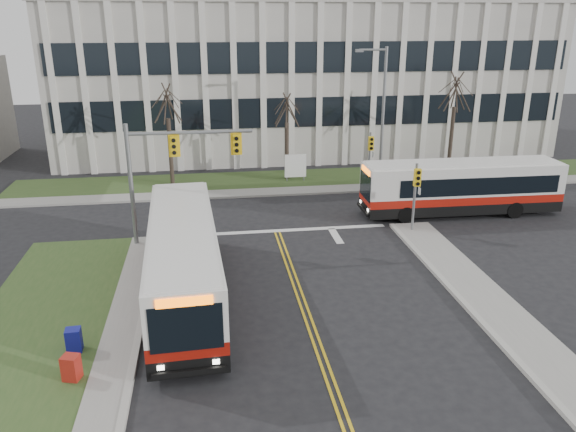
% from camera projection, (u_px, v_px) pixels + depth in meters
% --- Properties ---
extents(ground, '(120.00, 120.00, 0.00)m').
position_uv_depth(ground, '(302.00, 302.00, 22.79)').
color(ground, black).
rests_on(ground, ground).
extents(grass_verge, '(5.00, 26.00, 0.12)m').
position_uv_depth(grass_verge, '(1.00, 403.00, 16.73)').
color(grass_verge, '#324D21').
rests_on(grass_verge, ground).
extents(sidewalk_west, '(1.20, 26.00, 0.14)m').
position_uv_depth(sidewalk_west, '(104.00, 394.00, 17.14)').
color(sidewalk_west, '#9E9B93').
rests_on(sidewalk_west, ground).
extents(sidewalk_east, '(2.00, 26.00, 0.14)m').
position_uv_depth(sidewalk_east, '(544.00, 355.00, 19.12)').
color(sidewalk_east, '#9E9B93').
rests_on(sidewalk_east, ground).
extents(sidewalk_cross, '(44.00, 1.60, 0.14)m').
position_uv_depth(sidewalk_cross, '(337.00, 189.00, 37.63)').
color(sidewalk_cross, '#9E9B93').
rests_on(sidewalk_cross, ground).
extents(building_lawn, '(44.00, 5.00, 0.12)m').
position_uv_depth(building_lawn, '(329.00, 178.00, 40.24)').
color(building_lawn, '#324D21').
rests_on(building_lawn, ground).
extents(office_building, '(40.00, 16.00, 12.00)m').
position_uv_depth(office_building, '(301.00, 77.00, 49.46)').
color(office_building, beige).
rests_on(office_building, ground).
extents(mast_arm_signal, '(6.11, 0.38, 6.20)m').
position_uv_depth(mast_arm_signal, '(165.00, 163.00, 27.28)').
color(mast_arm_signal, slate).
rests_on(mast_arm_signal, ground).
extents(signal_pole_near, '(0.34, 0.39, 3.80)m').
position_uv_depth(signal_pole_near, '(416.00, 188.00, 29.37)').
color(signal_pole_near, slate).
rests_on(signal_pole_near, ground).
extents(signal_pole_far, '(0.34, 0.39, 3.80)m').
position_uv_depth(signal_pole_far, '(370.00, 152.00, 37.30)').
color(signal_pole_far, slate).
rests_on(signal_pole_far, ground).
extents(streetlight, '(2.15, 0.25, 9.20)m').
position_uv_depth(streetlight, '(381.00, 109.00, 37.27)').
color(streetlight, slate).
rests_on(streetlight, ground).
extents(directory_sign, '(1.50, 0.12, 2.00)m').
position_uv_depth(directory_sign, '(295.00, 166.00, 39.06)').
color(directory_sign, slate).
rests_on(directory_sign, ground).
extents(tree_left, '(1.80, 1.80, 7.70)m').
position_uv_depth(tree_left, '(167.00, 105.00, 36.92)').
color(tree_left, '#42352B').
rests_on(tree_left, ground).
extents(tree_mid, '(1.80, 1.80, 6.82)m').
position_uv_depth(tree_mid, '(287.00, 111.00, 38.41)').
color(tree_mid, '#42352B').
rests_on(tree_mid, ground).
extents(tree_right, '(1.80, 1.80, 8.25)m').
position_uv_depth(tree_right, '(456.00, 93.00, 39.53)').
color(tree_right, '#42352B').
rests_on(tree_right, ground).
extents(bus_main, '(3.13, 12.08, 3.19)m').
position_uv_depth(bus_main, '(184.00, 262.00, 22.64)').
color(bus_main, silver).
rests_on(bus_main, ground).
extents(bus_cross, '(11.49, 2.62, 3.06)m').
position_uv_depth(bus_cross, '(461.00, 189.00, 32.64)').
color(bus_cross, silver).
rests_on(bus_cross, ground).
extents(newspaper_box_blue, '(0.53, 0.48, 0.95)m').
position_uv_depth(newspaper_box_blue, '(74.00, 341.00, 19.16)').
color(newspaper_box_blue, navy).
rests_on(newspaper_box_blue, ground).
extents(newspaper_box_red, '(0.61, 0.57, 0.95)m').
position_uv_depth(newspaper_box_red, '(72.00, 369.00, 17.65)').
color(newspaper_box_red, '#A21E15').
rests_on(newspaper_box_red, ground).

